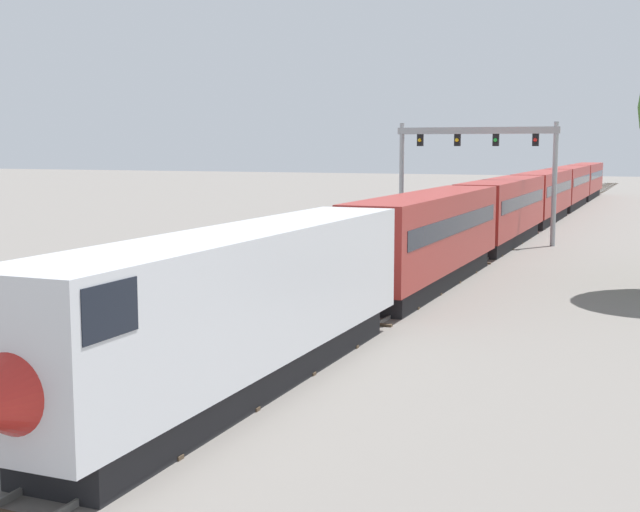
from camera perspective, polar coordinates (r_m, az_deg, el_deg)
ground_plane at (r=24.06m, az=-13.43°, el=-10.38°), size 400.00×400.00×0.00m
track_main at (r=79.68m, az=13.96°, el=1.92°), size 2.60×200.00×0.16m
track_near at (r=61.37m, az=6.09°, el=0.55°), size 2.60×160.00×0.16m
passenger_train at (r=75.20m, az=13.53°, el=3.57°), size 3.04×123.91×4.80m
signal_gantry at (r=65.49m, az=10.28°, el=6.55°), size 12.10×0.49×8.96m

